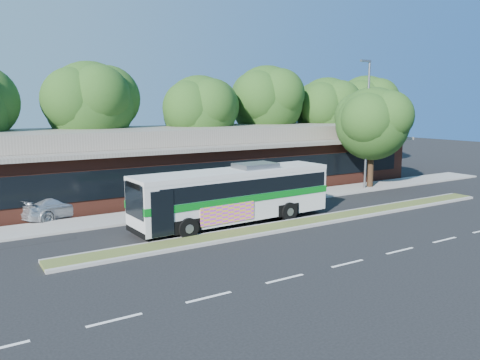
{
  "coord_description": "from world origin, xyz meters",
  "views": [
    {
      "loc": [
        -15.56,
        -17.34,
        5.96
      ],
      "look_at": [
        -2.37,
        3.75,
        2.0
      ],
      "focal_mm": 35.0,
      "sensor_mm": 36.0,
      "label": 1
    }
  ],
  "objects_px": {
    "transit_bus": "(235,191)",
    "lamp_post": "(367,121)",
    "sedan": "(61,205)",
    "sidewalk_tree": "(375,122)"
  },
  "relations": [
    {
      "from": "lamp_post",
      "to": "transit_bus",
      "type": "distance_m",
      "value": 13.8
    },
    {
      "from": "lamp_post",
      "to": "sedan",
      "type": "distance_m",
      "value": 20.84
    },
    {
      "from": "transit_bus",
      "to": "sedan",
      "type": "xyz_separation_m",
      "value": [
        -7.25,
        6.15,
        -1.03
      ]
    },
    {
      "from": "lamp_post",
      "to": "sedan",
      "type": "relative_size",
      "value": 2.03
    },
    {
      "from": "transit_bus",
      "to": "sidewalk_tree",
      "type": "relative_size",
      "value": 1.49
    },
    {
      "from": "lamp_post",
      "to": "transit_bus",
      "type": "relative_size",
      "value": 0.84
    },
    {
      "from": "transit_bus",
      "to": "lamp_post",
      "type": "bearing_deg",
      "value": 12.02
    },
    {
      "from": "transit_bus",
      "to": "sidewalk_tree",
      "type": "bearing_deg",
      "value": 12.09
    },
    {
      "from": "lamp_post",
      "to": "sidewalk_tree",
      "type": "height_order",
      "value": "lamp_post"
    },
    {
      "from": "transit_bus",
      "to": "sedan",
      "type": "height_order",
      "value": "transit_bus"
    }
  ]
}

